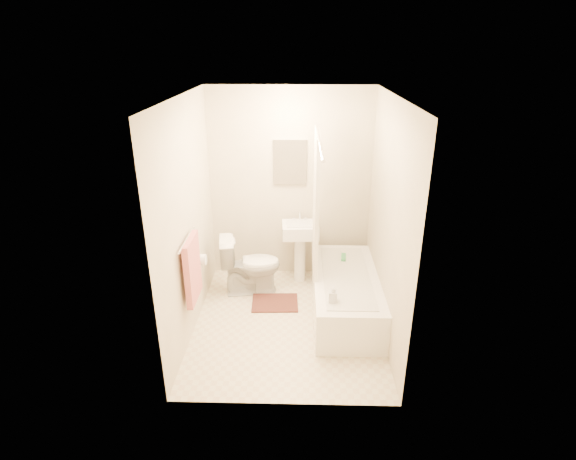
{
  "coord_description": "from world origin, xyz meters",
  "views": [
    {
      "loc": [
        0.12,
        -4.15,
        2.86
      ],
      "look_at": [
        0.0,
        0.25,
        1.0
      ],
      "focal_mm": 28.0,
      "sensor_mm": 36.0,
      "label": 1
    }
  ],
  "objects_px": {
    "toilet": "(250,265)",
    "soap_bottle": "(333,294)",
    "sink": "(300,250)",
    "bath_mat": "(275,303)",
    "bathtub": "(345,294)"
  },
  "relations": [
    {
      "from": "toilet",
      "to": "sink",
      "type": "xyz_separation_m",
      "value": [
        0.6,
        0.28,
        0.08
      ]
    },
    {
      "from": "toilet",
      "to": "bathtub",
      "type": "relative_size",
      "value": 0.45
    },
    {
      "from": "bath_mat",
      "to": "soap_bottle",
      "type": "relative_size",
      "value": 2.98
    },
    {
      "from": "toilet",
      "to": "bathtub",
      "type": "bearing_deg",
      "value": -120.18
    },
    {
      "from": "toilet",
      "to": "soap_bottle",
      "type": "bearing_deg",
      "value": -145.36
    },
    {
      "from": "sink",
      "to": "bathtub",
      "type": "relative_size",
      "value": 0.53
    },
    {
      "from": "soap_bottle",
      "to": "bath_mat",
      "type": "bearing_deg",
      "value": 132.15
    },
    {
      "from": "sink",
      "to": "soap_bottle",
      "type": "xyz_separation_m",
      "value": [
        0.33,
        -1.25,
        0.11
      ]
    },
    {
      "from": "toilet",
      "to": "bath_mat",
      "type": "height_order",
      "value": "toilet"
    },
    {
      "from": "sink",
      "to": "bathtub",
      "type": "height_order",
      "value": "sink"
    },
    {
      "from": "toilet",
      "to": "bath_mat",
      "type": "relative_size",
      "value": 1.35
    },
    {
      "from": "toilet",
      "to": "sink",
      "type": "bearing_deg",
      "value": -74.29
    },
    {
      "from": "sink",
      "to": "soap_bottle",
      "type": "distance_m",
      "value": 1.3
    },
    {
      "from": "bathtub",
      "to": "toilet",
      "type": "bearing_deg",
      "value": 158.84
    },
    {
      "from": "bathtub",
      "to": "bath_mat",
      "type": "relative_size",
      "value": 3.03
    }
  ]
}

